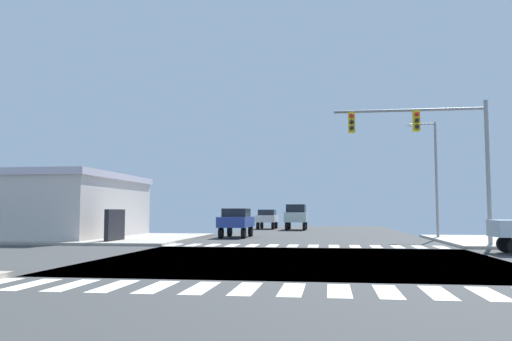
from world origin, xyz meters
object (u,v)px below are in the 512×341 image
at_px(sedan_trailing_4, 236,220).
at_px(traffic_signal_mast, 427,139).
at_px(street_lamp, 432,168).
at_px(sedan_crossing_2, 267,217).
at_px(bank_building, 24,206).
at_px(suv_nearside_1, 296,215).

bearing_deg(sedan_trailing_4, traffic_signal_mast, 144.68).
relative_size(street_lamp, sedan_crossing_2, 1.68).
distance_m(bank_building, sedan_trailing_4, 13.61).
bearing_deg(sedan_trailing_4, sedan_crossing_2, -90.00).
bearing_deg(suv_nearside_1, street_lamp, 121.60).
bearing_deg(sedan_crossing_2, traffic_signal_mast, 113.54).
xyz_separation_m(street_lamp, sedan_trailing_4, (-12.35, 0.41, -3.27)).
height_order(traffic_signal_mast, bank_building, traffic_signal_mast).
bearing_deg(traffic_signal_mast, suv_nearside_1, 109.21).
height_order(suv_nearside_1, sedan_trailing_4, suv_nearside_1).
height_order(traffic_signal_mast, suv_nearside_1, traffic_signal_mast).
bearing_deg(bank_building, sedan_crossing_2, 56.30).
xyz_separation_m(suv_nearside_1, sedan_trailing_4, (-3.00, -14.79, -0.28)).
relative_size(traffic_signal_mast, sedan_trailing_4, 1.72).
distance_m(street_lamp, suv_nearside_1, 18.09).
height_order(bank_building, suv_nearside_1, bank_building).
relative_size(traffic_signal_mast, suv_nearside_1, 1.61).
height_order(suv_nearside_1, sedan_crossing_2, suv_nearside_1).
distance_m(bank_building, sedan_crossing_2, 23.98).
bearing_deg(bank_building, suv_nearside_1, 47.11).
relative_size(street_lamp, suv_nearside_1, 1.57).
relative_size(suv_nearside_1, sedan_crossing_2, 1.07).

